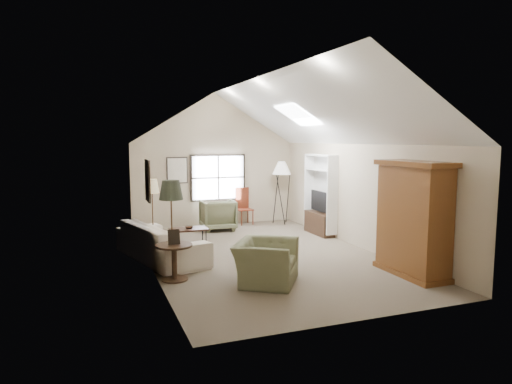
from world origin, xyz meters
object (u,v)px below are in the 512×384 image
object	(u,v)px
armchair_near	(266,262)
armchair_far	(218,215)
coffee_table	(189,238)
side_table	(174,262)
armoire	(413,219)
side_chair	(245,206)
sofa	(161,241)

from	to	relation	value
armchair_near	armchair_far	world-z (taller)	armchair_far
coffee_table	side_table	world-z (taller)	side_table
armoire	armchair_near	bearing A→B (deg)	169.49
coffee_table	side_chair	xyz separation A→B (m)	(2.25, 2.35, 0.33)
sofa	side_table	world-z (taller)	sofa
armchair_far	coffee_table	bearing A→B (deg)	58.75
coffee_table	side_chair	distance (m)	3.27
armchair_near	armchair_far	distance (m)	5.05
side_table	armchair_near	bearing A→B (deg)	-25.55
armchair_far	coffee_table	size ratio (longest dim) A/B	1.07
armoire	side_table	bearing A→B (deg)	163.90
armchair_far	coffee_table	world-z (taller)	armchair_far
armoire	side_chair	bearing A→B (deg)	102.14
armchair_near	side_table	bearing A→B (deg)	98.52
sofa	coffee_table	size ratio (longest dim) A/B	3.02
coffee_table	armchair_far	bearing A→B (deg)	55.49
armchair_near	armchair_far	xyz separation A→B (m)	(0.51, 5.03, 0.05)
armchair_near	side_chair	bearing A→B (deg)	18.76
armoire	side_table	distance (m)	4.62
side_table	armchair_far	bearing A→B (deg)	64.43
armoire	side_table	world-z (taller)	armoire
armchair_far	side_table	size ratio (longest dim) A/B	1.42
armchair_far	side_table	distance (m)	4.76
armchair_near	side_chair	distance (m)	5.78
armoire	coffee_table	xyz separation A→B (m)	(-3.56, 3.75, -0.87)
sofa	side_chair	size ratio (longest dim) A/B	2.41
armoire	coffee_table	bearing A→B (deg)	133.52
side_chair	armchair_near	bearing A→B (deg)	-110.02
armoire	sofa	distance (m)	5.28
armoire	armchair_near	world-z (taller)	armoire
armchair_near	coffee_table	distance (m)	3.31
armchair_near	coffee_table	bearing A→B (deg)	46.77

